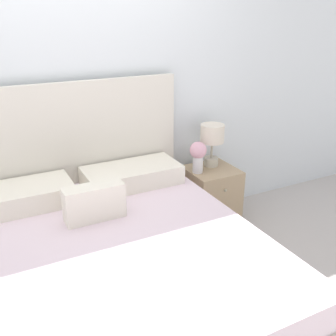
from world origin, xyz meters
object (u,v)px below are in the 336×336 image
Objects in this scene: bed at (110,269)px; flower_vase at (198,154)px; table_lamp at (212,138)px; nightstand at (211,196)px.

bed is 7.19× the size of flower_vase.
table_lamp is at bearing 31.41° from bed.
nightstand is 0.44m from flower_vase.
bed is at bearing -147.29° from flower_vase.
bed is at bearing -150.49° from nightstand.
flower_vase is at bearing -156.50° from table_lamp.
bed reaches higher than table_lamp.
bed reaches higher than flower_vase.
table_lamp reaches higher than nightstand.
nightstand is at bearing 1.48° from flower_vase.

